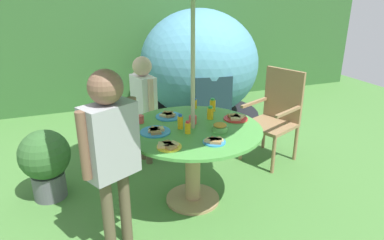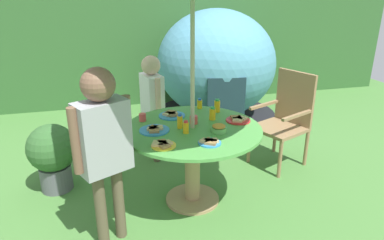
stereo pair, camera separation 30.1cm
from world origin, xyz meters
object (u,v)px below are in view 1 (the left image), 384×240
object	(u,v)px
dome_tent	(199,63)
plate_far_right	(169,146)
cup_far	(140,119)
child_in_white_shirt	(144,97)
juice_bottle_far_left	(213,105)
child_in_grey_shirt	(110,141)
plate_center_back	(155,131)
snack_bowl	(220,127)
juice_bottle_mid_right	(188,128)
juice_bottle_center_front	(194,104)
plate_front_edge	(169,116)
plate_back_edge	(214,141)
potted_plant	(45,160)
garden_table	(193,147)
juice_bottle_mid_left	(180,122)
juice_bottle_near_left	(210,113)
cup_near	(193,120)
plate_near_right	(236,118)
wooden_chair	(276,112)

from	to	relation	value
dome_tent	plate_far_right	xyz separation A→B (m)	(-1.27, -2.57, -0.05)
cup_far	child_in_white_shirt	bearing A→B (deg)	74.39
juice_bottle_far_left	child_in_grey_shirt	bearing A→B (deg)	-146.59
plate_center_back	cup_far	bearing A→B (deg)	104.68
snack_bowl	cup_far	world-z (taller)	same
snack_bowl	juice_bottle_mid_right	bearing A→B (deg)	170.64
juice_bottle_far_left	juice_bottle_center_front	world-z (taller)	juice_bottle_far_left
plate_front_edge	plate_back_edge	size ratio (longest dim) A/B	1.37
potted_plant	plate_far_right	world-z (taller)	plate_far_right
juice_bottle_center_front	plate_back_edge	bearing A→B (deg)	-100.37
juice_bottle_mid_right	cup_far	xyz separation A→B (m)	(-0.32, 0.37, -0.02)
child_in_white_shirt	plate_center_back	size ratio (longest dim) A/B	4.70
garden_table	plate_far_right	bearing A→B (deg)	-135.67
dome_tent	cup_far	xyz separation A→B (m)	(-1.35, -1.99, -0.02)
juice_bottle_center_front	juice_bottle_mid_left	size ratio (longest dim) A/B	0.80
juice_bottle_mid_left	juice_bottle_mid_right	size ratio (longest dim) A/B	1.17
child_in_grey_shirt	plate_front_edge	bearing A→B (deg)	21.89
juice_bottle_mid_right	child_in_white_shirt	bearing A→B (deg)	97.30
potted_plant	juice_bottle_near_left	bearing A→B (deg)	-14.50
child_in_white_shirt	plate_back_edge	bearing A→B (deg)	-1.40
garden_table	cup_near	distance (m)	0.25
plate_near_right	juice_bottle_near_left	world-z (taller)	juice_bottle_near_left
wooden_chair	juice_bottle_far_left	xyz separation A→B (m)	(-0.86, -0.17, 0.24)
child_in_grey_shirt	plate_far_right	size ratio (longest dim) A/B	7.25
juice_bottle_mid_left	garden_table	bearing A→B (deg)	-11.82
plate_center_back	juice_bottle_far_left	size ratio (longest dim) A/B	1.96
plate_far_right	dome_tent	bearing A→B (deg)	63.74
juice_bottle_mid_left	cup_near	size ratio (longest dim) A/B	1.76
wooden_chair	child_in_white_shirt	bearing A→B (deg)	-129.76
child_in_white_shirt	juice_bottle_near_left	bearing A→B (deg)	16.50
child_in_grey_shirt	snack_bowl	world-z (taller)	child_in_grey_shirt
plate_far_right	cup_near	size ratio (longest dim) A/B	2.59
plate_far_right	juice_bottle_center_front	world-z (taller)	juice_bottle_center_front
dome_tent	cup_near	world-z (taller)	dome_tent
juice_bottle_mid_right	cup_near	world-z (taller)	juice_bottle_mid_right
plate_center_back	juice_bottle_far_left	world-z (taller)	juice_bottle_far_left
juice_bottle_mid_left	dome_tent	bearing A→B (deg)	64.66
child_in_grey_shirt	plate_far_right	distance (m)	0.46
potted_plant	juice_bottle_near_left	xyz separation A→B (m)	(1.48, -0.38, 0.41)
child_in_grey_shirt	snack_bowl	size ratio (longest dim) A/B	10.46
juice_bottle_center_front	juice_bottle_mid_left	world-z (taller)	juice_bottle_mid_left
garden_table	plate_far_right	distance (m)	0.48
child_in_white_shirt	wooden_chair	bearing A→B (deg)	60.50
plate_center_back	cup_far	world-z (taller)	cup_far
plate_far_right	cup_near	distance (m)	0.53
plate_back_edge	cup_far	xyz separation A→B (m)	(-0.45, 0.63, 0.02)
cup_near	plate_center_back	bearing A→B (deg)	-167.38
dome_tent	child_in_white_shirt	size ratio (longest dim) A/B	1.81
snack_bowl	plate_center_back	xyz separation A→B (m)	(-0.52, 0.16, -0.02)
plate_center_back	plate_near_right	bearing A→B (deg)	3.21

